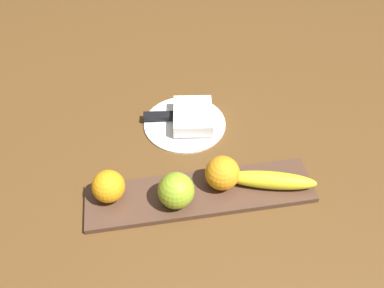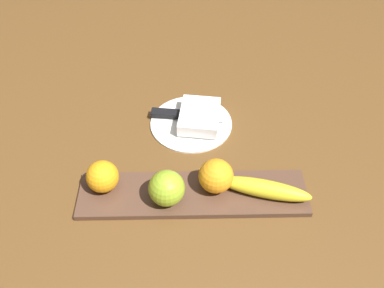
{
  "view_description": "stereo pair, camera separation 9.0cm",
  "coord_description": "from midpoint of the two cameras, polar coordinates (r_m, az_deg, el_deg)",
  "views": [
    {
      "loc": [
        -0.12,
        -0.47,
        0.69
      ],
      "look_at": [
        -0.02,
        0.15,
        0.04
      ],
      "focal_mm": 38.11,
      "sensor_mm": 36.0,
      "label": 1
    },
    {
      "loc": [
        -0.03,
        -0.47,
        0.69
      ],
      "look_at": [
        -0.02,
        0.15,
        0.04
      ],
      "focal_mm": 38.11,
      "sensor_mm": 36.0,
      "label": 2
    }
  ],
  "objects": [
    {
      "name": "ground_plane",
      "position": [
        0.84,
        4.7,
        -9.58
      ],
      "size": [
        2.4,
        2.4,
        0.0
      ],
      "primitive_type": "plane",
      "color": "brown"
    },
    {
      "name": "fruit_tray",
      "position": [
        0.85,
        3.16,
        -7.19
      ],
      "size": [
        0.47,
        0.11,
        0.01
      ],
      "primitive_type": "cube",
      "color": "#523628",
      "rests_on": "ground_plane"
    },
    {
      "name": "apple",
      "position": [
        0.81,
        -0.39,
        -6.39
      ],
      "size": [
        0.07,
        0.07,
        0.07
      ],
      "primitive_type": "sphere",
      "color": "#8EB027",
      "rests_on": "fruit_tray"
    },
    {
      "name": "banana",
      "position": [
        0.85,
        13.17,
        -6.3
      ],
      "size": [
        0.19,
        0.09,
        0.04
      ],
      "primitive_type": "ellipsoid",
      "rotation": [
        0.0,
        0.0,
        2.88
      ],
      "color": "yellow",
      "rests_on": "fruit_tray"
    },
    {
      "name": "orange_near_apple",
      "position": [
        0.84,
        -9.46,
        -4.69
      ],
      "size": [
        0.07,
        0.07,
        0.07
      ],
      "primitive_type": "sphere",
      "color": "orange",
      "rests_on": "fruit_tray"
    },
    {
      "name": "orange_near_banana",
      "position": [
        0.83,
        6.46,
        -4.65
      ],
      "size": [
        0.07,
        0.07,
        0.07
      ],
      "primitive_type": "sphere",
      "color": "orange",
      "rests_on": "fruit_tray"
    },
    {
      "name": "dinner_plate",
      "position": [
        1.0,
        2.45,
        2.9
      ],
      "size": [
        0.2,
        0.2,
        0.01
      ],
      "primitive_type": "cylinder",
      "color": "white",
      "rests_on": "ground_plane"
    },
    {
      "name": "folded_napkin",
      "position": [
        0.99,
        3.94,
        3.76
      ],
      "size": [
        0.11,
        0.13,
        0.03
      ],
      "primitive_type": "cube",
      "rotation": [
        0.0,
        0.0,
        -0.14
      ],
      "color": "white",
      "rests_on": "dinner_plate"
    },
    {
      "name": "knife",
      "position": [
        1.01,
        0.2,
        4.05
      ],
      "size": [
        0.18,
        0.04,
        0.01
      ],
      "rotation": [
        0.0,
        0.0,
        -0.13
      ],
      "color": "silver",
      "rests_on": "dinner_plate"
    }
  ]
}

